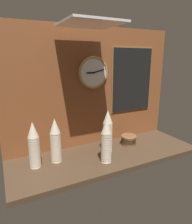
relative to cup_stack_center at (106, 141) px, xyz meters
The scene contains 10 objects.
ground_plane 0.24m from the cup_stack_center, 58.86° to the left, with size 1.60×0.56×0.04m, color #4C3826.
wall_tiled_back 0.52m from the cup_stack_center, 79.54° to the left, with size 1.60×0.03×1.05m.
cup_stack_center is the anchor object (origin of this frame).
cup_stack_left 0.39m from the cup_stack_center, 152.69° to the left, with size 0.08×0.08×0.35m.
cup_stack_far_left 0.54m from the cup_stack_center, 161.88° to the left, with size 0.08×0.08×0.35m.
cup_stack_center_right 0.19m from the cup_stack_center, 57.13° to the left, with size 0.08×0.08×0.37m.
bowl_stack_right 0.41m from the cup_stack_center, 28.09° to the left, with size 0.14×0.14×0.09m.
wall_clock 0.61m from the cup_stack_center, 79.96° to the left, with size 0.28×0.03×0.28m.
menu_board 0.73m from the cup_stack_center, 36.64° to the left, with size 0.46×0.01×0.62m.
ceiling_light_panel 0.85m from the cup_stack_center, 122.98° to the left, with size 0.40×0.40×0.02m.
Camera 1 is at (-0.77, -1.35, 0.78)m, focal length 32.00 mm.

